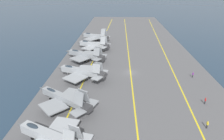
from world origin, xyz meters
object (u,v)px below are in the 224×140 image
crew_purple_vest (193,74)px  crew_yellow_vest (207,124)px  parked_jet_nearest (49,137)px  parked_jet_fourth (85,55)px  parked_jet_fifth (93,44)px  parked_jet_second (64,98)px  parked_jet_third (81,71)px  parked_jet_sixth (95,36)px  crew_red_vest (205,101)px

crew_purple_vest → crew_yellow_vest: 24.24m
parked_jet_nearest → crew_purple_vest: 46.08m
parked_jet_fourth → crew_purple_vest: bearing=-109.8°
parked_jet_nearest → parked_jet_fifth: bearing=-0.5°
parked_jet_second → parked_jet_fifth: size_ratio=1.05×
parked_jet_nearest → parked_jet_second: bearing=3.6°
parked_jet_fourth → parked_jet_fifth: size_ratio=1.08×
parked_jet_fifth → crew_yellow_vest: size_ratio=8.95×
crew_purple_vest → parked_jet_fourth: bearing=70.2°
parked_jet_nearest → parked_jet_second: (12.97, 0.82, -0.30)m
parked_jet_fourth → parked_jet_third: bearing=-174.9°
parked_jet_second → parked_jet_third: (14.82, -1.34, 0.23)m
parked_jet_nearest → crew_purple_vest: bearing=-49.0°
parked_jet_fourth → parked_jet_sixth: size_ratio=1.09×
parked_jet_nearest → crew_red_vest: 36.29m
parked_jet_second → parked_jet_fourth: parked_jet_fourth is taller
crew_purple_vest → crew_red_vest: 14.97m
parked_jet_fifth → crew_purple_vest: 43.48m
parked_jet_second → crew_red_vest: 33.77m
parked_jet_sixth → crew_red_vest: bearing=-148.7°
parked_jet_fifth → crew_purple_vest: (-26.66, -34.32, -1.37)m
parked_jet_second → parked_jet_sixth: parked_jet_sixth is taller
parked_jet_third → crew_red_vest: (-12.44, -32.32, -1.57)m
parked_jet_third → crew_yellow_vest: parked_jet_third is taller
parked_jet_second → crew_red_vest: bearing=-86.0°
parked_jet_third → parked_jet_nearest: bearing=178.9°
parked_jet_fourth → crew_red_vest: (-27.69, -33.69, -1.56)m
parked_jet_nearest → parked_jet_sixth: (69.69, 0.26, 0.12)m
parked_jet_second → parked_jet_fifth: bearing=-1.7°
parked_jet_sixth → parked_jet_fourth: bearing=178.7°
parked_jet_second → crew_purple_vest: size_ratio=8.99×
crew_red_vest → crew_yellow_vest: (-8.89, 2.99, -0.02)m
parked_jet_third → crew_yellow_vest: bearing=-126.0°
parked_jet_fifth → parked_jet_nearest: bearing=179.5°
parked_jet_fifth → parked_jet_sixth: 12.87m
parked_jet_nearest → parked_jet_fifth: parked_jet_nearest is taller
parked_jet_second → parked_jet_sixth: size_ratio=1.06×
parked_jet_sixth → crew_yellow_vest: parked_jet_sixth is taller
parked_jet_second → parked_jet_third: parked_jet_second is taller
parked_jet_second → crew_yellow_vest: bearing=-102.0°
crew_purple_vest → crew_yellow_vest: size_ratio=1.04×
parked_jet_second → crew_yellow_vest: parked_jet_second is taller
parked_jet_fifth → parked_jet_fourth: bearing=174.6°
parked_jet_nearest → parked_jet_second: parked_jet_nearest is taller
parked_jet_fourth → crew_yellow_vest: parked_jet_fourth is taller
parked_jet_third → parked_jet_fifth: parked_jet_fifth is taller
parked_jet_fifth → crew_purple_vest: size_ratio=8.56×
parked_jet_nearest → parked_jet_sixth: bearing=0.2°
parked_jet_fifth → crew_yellow_vest: 58.36m
parked_jet_sixth → parked_jet_fifth: bearing=-176.9°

